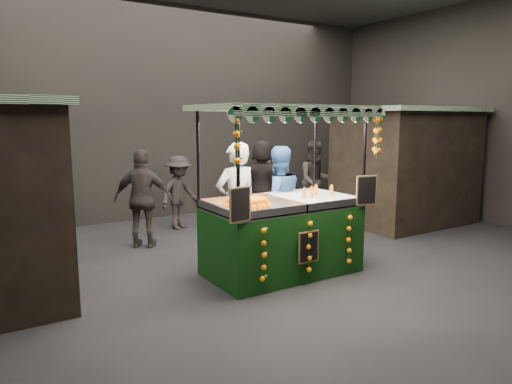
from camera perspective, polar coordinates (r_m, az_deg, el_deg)
ground at (r=7.26m, az=3.60°, el=-9.91°), size 12.00×12.00×0.00m
market_hall at (r=6.95m, az=3.88°, el=17.52°), size 12.10×10.10×5.05m
neighbour_stall_right at (r=11.05m, az=17.81°, el=3.14°), size 3.00×2.20×2.60m
juice_stall at (r=7.05m, az=3.45°, el=-3.84°), size 2.62×1.54×2.54m
vendor_grey at (r=7.48m, az=-2.43°, el=-1.47°), size 0.73×0.49×1.98m
vendor_blue at (r=7.98m, az=2.68°, el=-1.16°), size 1.05×0.89×1.89m
shopper_1 at (r=10.81m, az=7.39°, el=1.35°), size 1.08×0.96×1.86m
shopper_2 at (r=8.72m, az=-13.68°, el=-0.81°), size 1.13×0.94×1.81m
shopper_3 at (r=10.08m, az=-9.41°, el=-0.06°), size 1.17×0.95×1.57m
shopper_5 at (r=11.11m, az=0.76°, el=1.64°), size 1.70×1.49×1.86m
shopper_6 at (r=12.26m, az=1.18°, el=1.86°), size 0.45×0.64×1.66m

